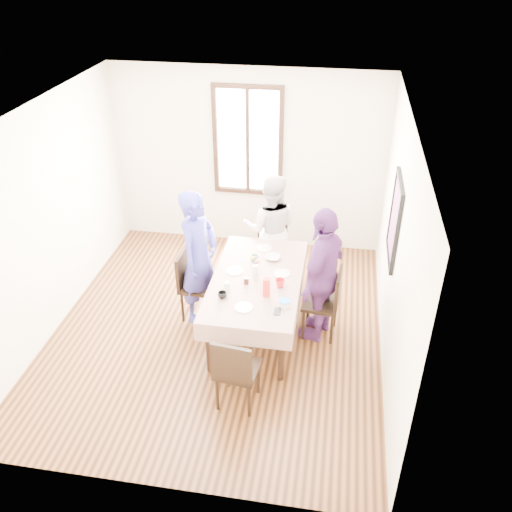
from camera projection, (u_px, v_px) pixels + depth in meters
name	position (u px, v px, depth m)	size (l,w,h in m)	color
ground	(218.00, 329.00, 6.71)	(4.50, 4.50, 0.00)	black
back_wall	(248.00, 160.00, 7.88)	(4.00, 4.00, 0.00)	#EDE0C5
right_wall	(396.00, 250.00, 5.73)	(4.50, 4.50, 0.00)	#EDE0C5
window_frame	(248.00, 141.00, 7.71)	(1.02, 0.06, 1.62)	black
window_pane	(248.00, 141.00, 7.72)	(0.90, 0.02, 1.50)	white
art_poster	(395.00, 220.00, 5.87)	(0.04, 0.76, 0.96)	red
dining_table	(257.00, 304.00, 6.52)	(0.92, 1.75, 0.75)	black
tablecloth	(257.00, 279.00, 6.32)	(1.04, 1.87, 0.01)	#501007
chair_left	(198.00, 285.00, 6.72)	(0.42, 0.42, 0.91)	black
chair_right	(321.00, 303.00, 6.42)	(0.42, 0.42, 0.91)	black
chair_far	(271.00, 248.00, 7.49)	(0.42, 0.42, 0.91)	black
chair_near	(238.00, 369.00, 5.47)	(0.42, 0.42, 0.91)	black
person_left	(198.00, 258.00, 6.50)	(0.63, 0.42, 1.74)	#373599
person_far	(271.00, 228.00, 7.30)	(0.76, 0.59, 1.57)	beige
person_right	(321.00, 275.00, 6.21)	(1.01, 0.42, 1.72)	#572967
mug_black	(222.00, 295.00, 5.96)	(0.10, 0.10, 0.08)	black
mug_flag	(280.00, 283.00, 6.14)	(0.11, 0.11, 0.10)	red
mug_green	(254.00, 259.00, 6.61)	(0.10, 0.10, 0.08)	#0C7226
serving_bowl	(273.00, 258.00, 6.66)	(0.19, 0.19, 0.05)	white
juice_carton	(266.00, 287.00, 5.97)	(0.07, 0.07, 0.22)	red
butter_tub	(284.00, 304.00, 5.84)	(0.13, 0.13, 0.06)	white
jam_jar	(246.00, 281.00, 6.20)	(0.06, 0.06, 0.08)	black
drinking_glass	(227.00, 286.00, 6.09)	(0.07, 0.07, 0.11)	silver
smartphone	(278.00, 311.00, 5.77)	(0.07, 0.14, 0.01)	black
flower_vase	(255.00, 270.00, 6.35)	(0.06, 0.06, 0.13)	silver
plate_left	(235.00, 271.00, 6.44)	(0.20, 0.20, 0.01)	white
plate_right	(282.00, 274.00, 6.39)	(0.20, 0.20, 0.01)	white
plate_far	(264.00, 248.00, 6.89)	(0.20, 0.20, 0.01)	white
plate_near	(244.00, 307.00, 5.83)	(0.20, 0.20, 0.01)	white
butter_lid	(285.00, 301.00, 5.82)	(0.12, 0.12, 0.01)	blue
flower_bunch	(255.00, 261.00, 6.29)	(0.09, 0.09, 0.10)	yellow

